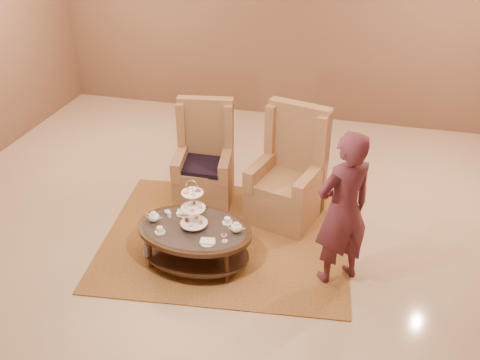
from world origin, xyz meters
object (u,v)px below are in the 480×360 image
(tea_table, at_px, (195,234))
(armchair_right, at_px, (289,181))
(armchair_left, at_px, (205,167))
(person, at_px, (343,210))

(tea_table, bearing_deg, armchair_right, 58.80)
(armchair_left, relative_size, person, 0.76)
(armchair_left, xyz_separation_m, person, (1.82, -1.20, 0.41))
(tea_table, height_order, armchair_right, armchair_right)
(tea_table, xyz_separation_m, armchair_left, (-0.31, 1.34, 0.06))
(armchair_left, height_order, armchair_right, armchair_right)
(tea_table, height_order, person, person)
(tea_table, relative_size, person, 0.76)
(armchair_left, height_order, person, person)
(armchair_right, height_order, person, person)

